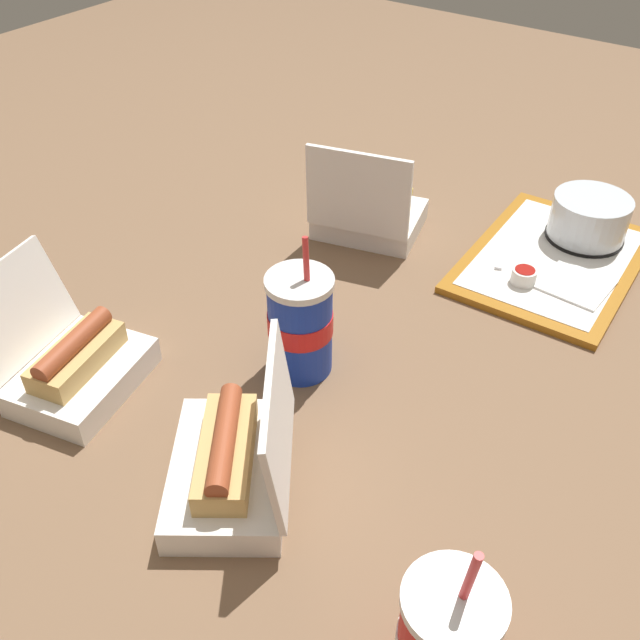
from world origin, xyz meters
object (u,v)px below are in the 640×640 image
Objects in this scene: clamshell_hotdog_right at (234,460)px; soda_cup_back at (300,324)px; ketchup_cup at (524,275)px; clamshell_sandwich_left at (369,209)px; plastic_fork at (502,251)px; clamshell_hotdog_front at (72,363)px; cake_container at (589,219)px; food_tray at (553,261)px.

soda_cup_back is at bearing 15.81° from clamshell_hotdog_right.
clamshell_sandwich_left is at bearing 89.21° from ketchup_cup.
clamshell_hotdog_front is (-0.63, 0.35, 0.02)m from plastic_fork.
cake_container is 0.77m from clamshell_hotdog_right.
clamshell_hotdog_right is (-0.57, 0.12, 0.01)m from ketchup_cup.
food_tray is 9.45× the size of ketchup_cup.
ketchup_cup is 0.36× the size of plastic_fork.
ketchup_cup is 0.16× the size of clamshell_hotdog_right.
clamshell_hotdog_right is at bearing 167.89° from ketchup_cup.
food_tray is 0.10m from cake_container.
cake_container is at bearing -10.32° from ketchup_cup.
ketchup_cup is (-0.19, 0.03, -0.02)m from cake_container.
soda_cup_back is (0.21, -0.23, 0.04)m from clamshell_hotdog_front.
food_tray is 2.82× the size of cake_container.
cake_container is 0.16m from plastic_fork.
clamshell_hotdog_front is 1.02× the size of soda_cup_back.
cake_container reaches higher than ketchup_cup.
food_tray is 3.44× the size of plastic_fork.
clamshell_sandwich_left is at bearing 106.70° from food_tray.
clamshell_sandwich_left is at bearing 17.99° from soda_cup_back.
cake_container is 0.63× the size of soda_cup_back.
clamshell_hotdog_front reaches higher than food_tray.
ketchup_cup is at bearing -90.79° from clamshell_sandwich_left.
clamshell_hotdog_front is 0.89× the size of clamshell_hotdog_right.
soda_cup_back reaches higher than ketchup_cup.
clamshell_hotdog_front reaches higher than plastic_fork.
plastic_fork is at bearing -15.78° from soda_cup_back.
ketchup_cup is 0.40m from soda_cup_back.
cake_container is 0.55× the size of clamshell_hotdog_right.
food_tray is 0.10m from ketchup_cup.
clamshell_hotdog_right is at bearing -164.19° from soda_cup_back.
plastic_fork reaches higher than food_tray.
plastic_fork is 0.51× the size of soda_cup_back.
clamshell_sandwich_left is 0.60m from clamshell_hotdog_right.
clamshell_hotdog_right is (-0.66, 0.14, 0.03)m from food_tray.
clamshell_hotdog_right is (-0.75, 0.16, -0.01)m from cake_container.
ketchup_cup is 0.19× the size of clamshell_sandwich_left.
cake_container is at bearing -12.21° from food_tray.
clamshell_hotdog_right is 1.15× the size of soda_cup_back.
ketchup_cup is 0.09m from plastic_fork.
plastic_fork is at bearing -28.95° from clamshell_hotdog_front.
soda_cup_back is at bearing 156.69° from food_tray.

